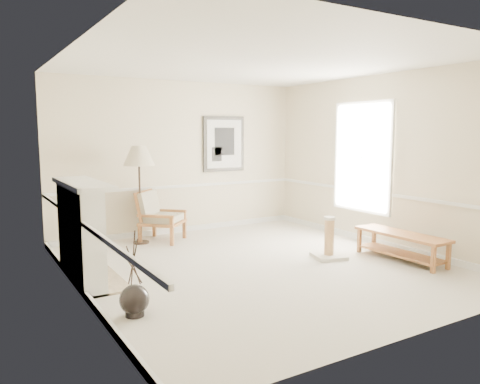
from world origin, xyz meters
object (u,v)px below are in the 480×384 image
at_px(armchair, 157,214).
at_px(bench, 401,242).
at_px(scratching_post, 329,245).
at_px(floor_vase, 134,300).
at_px(floor_lamp, 139,158).

height_order(armchair, bench, armchair).
bearing_deg(scratching_post, floor_vase, -168.38).
bearing_deg(bench, floor_vase, -179.63).
distance_m(floor_lamp, scratching_post, 3.50).
xyz_separation_m(floor_vase, scratching_post, (3.32, 0.68, 0.03)).
xyz_separation_m(armchair, floor_lamp, (-0.32, -0.05, 1.00)).
bearing_deg(bench, scratching_post, 142.46).
bearing_deg(floor_lamp, scratching_post, -48.50).
xyz_separation_m(armchair, scratching_post, (1.84, -2.49, -0.28)).
distance_m(floor_vase, bench, 4.17).
height_order(floor_vase, floor_lamp, floor_lamp).
bearing_deg(floor_vase, scratching_post, 11.62).
relative_size(floor_vase, floor_lamp, 0.54).
bearing_deg(armchair, floor_vase, -159.86).
height_order(floor_lamp, bench, floor_lamp).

